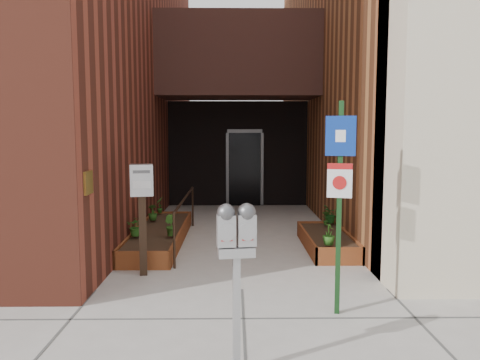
{
  "coord_description": "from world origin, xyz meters",
  "views": [
    {
      "loc": [
        -0.1,
        -6.21,
        2.17
      ],
      "look_at": [
        -0.0,
        1.8,
        1.32
      ],
      "focal_mm": 35.0,
      "sensor_mm": 36.0,
      "label": 1
    }
  ],
  "objects": [
    {
      "name": "ground",
      "position": [
        0.0,
        0.0,
        0.0
      ],
      "size": [
        80.0,
        80.0,
        0.0
      ],
      "primitive_type": "plane",
      "color": "#9E9991",
      "rests_on": "ground"
    },
    {
      "name": "architecture",
      "position": [
        -0.18,
        6.89,
        4.98
      ],
      "size": [
        20.0,
        14.6,
        10.0
      ],
      "color": "brown",
      "rests_on": "ground"
    },
    {
      "name": "planter_left",
      "position": [
        -1.55,
        2.7,
        0.13
      ],
      "size": [
        0.9,
        3.6,
        0.3
      ],
      "color": "brown",
      "rests_on": "ground"
    },
    {
      "name": "planter_right",
      "position": [
        1.6,
        2.2,
        0.13
      ],
      "size": [
        0.8,
        2.2,
        0.3
      ],
      "color": "brown",
      "rests_on": "ground"
    },
    {
      "name": "handrail",
      "position": [
        -1.05,
        2.65,
        0.75
      ],
      "size": [
        0.04,
        3.34,
        0.9
      ],
      "color": "black",
      "rests_on": "ground"
    },
    {
      "name": "parking_meter",
      "position": [
        -0.09,
        -2.2,
        1.19
      ],
      "size": [
        0.35,
        0.18,
        1.54
      ],
      "color": "#A3A3A5",
      "rests_on": "ground"
    },
    {
      "name": "sign_post",
      "position": [
        1.12,
        -0.86,
        1.54
      ],
      "size": [
        0.34,
        0.12,
        2.51
      ],
      "color": "#143716",
      "rests_on": "ground"
    },
    {
      "name": "payment_dropbox",
      "position": [
        -1.48,
        0.68,
        1.21
      ],
      "size": [
        0.37,
        0.31,
        1.67
      ],
      "color": "black",
      "rests_on": "ground"
    },
    {
      "name": "shrub_left_a",
      "position": [
        -1.85,
        1.98,
        0.48
      ],
      "size": [
        0.36,
        0.36,
        0.35
      ],
      "primitive_type": "imported",
      "rotation": [
        0.0,
        0.0,
        0.16
      ],
      "color": "#28621C",
      "rests_on": "planter_left"
    },
    {
      "name": "shrub_left_b",
      "position": [
        -1.25,
        2.0,
        0.49
      ],
      "size": [
        0.29,
        0.29,
        0.38
      ],
      "primitive_type": "imported",
      "rotation": [
        0.0,
        0.0,
        2.37
      ],
      "color": "#295919",
      "rests_on": "planter_left"
    },
    {
      "name": "shrub_left_c",
      "position": [
        -1.81,
        3.45,
        0.47
      ],
      "size": [
        0.25,
        0.25,
        0.34
      ],
      "primitive_type": "imported",
      "rotation": [
        0.0,
        0.0,
        3.55
      ],
      "color": "#234F16",
      "rests_on": "planter_left"
    },
    {
      "name": "shrub_left_d",
      "position": [
        -1.8,
        4.3,
        0.48
      ],
      "size": [
        0.23,
        0.23,
        0.37
      ],
      "primitive_type": "imported",
      "rotation": [
        0.0,
        0.0,
        4.92
      ],
      "color": "#25631C",
      "rests_on": "planter_left"
    },
    {
      "name": "shrub_right_a",
      "position": [
        1.45,
        1.3,
        0.48
      ],
      "size": [
        0.21,
        0.21,
        0.36
      ],
      "primitive_type": "imported",
      "rotation": [
        0.0,
        0.0,
        1.6
      ],
      "color": "#275819",
      "rests_on": "planter_right"
    },
    {
      "name": "shrub_right_b",
      "position": [
        1.71,
        2.89,
        0.45
      ],
      "size": [
        0.19,
        0.19,
        0.3
      ],
      "primitive_type": "imported",
      "rotation": [
        0.0,
        0.0,
        2.9
      ],
      "color": "#215317",
      "rests_on": "planter_right"
    },
    {
      "name": "shrub_right_c",
      "position": [
        1.85,
        3.1,
        0.48
      ],
      "size": [
        0.34,
        0.34,
        0.36
      ],
      "primitive_type": "imported",
      "rotation": [
        0.0,
        0.0,
        4.67
      ],
      "color": "#175118",
      "rests_on": "planter_right"
    }
  ]
}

